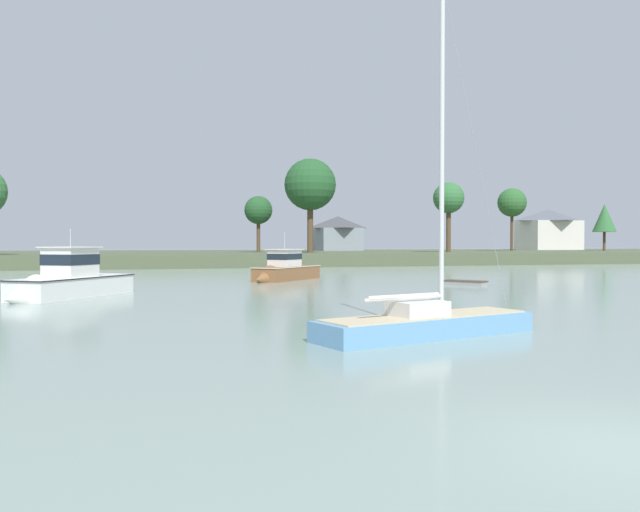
% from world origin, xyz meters
% --- Properties ---
extents(ground_plane, '(528.11, 528.11, 0.00)m').
position_xyz_m(ground_plane, '(0.00, 0.00, 0.00)').
color(ground_plane, gray).
extents(far_shore_bank, '(237.65, 51.47, 1.42)m').
position_xyz_m(far_shore_bank, '(0.00, 86.02, 0.71)').
color(far_shore_bank, '#4C563D').
rests_on(far_shore_bank, ground).
extents(dinghy_grey, '(2.49, 2.87, 0.44)m').
position_xyz_m(dinghy_grey, '(13.77, 29.38, 0.11)').
color(dinghy_grey, gray).
rests_on(dinghy_grey, ground).
extents(cruiser_white, '(6.35, 8.04, 4.27)m').
position_xyz_m(cruiser_white, '(-10.18, 26.64, 0.56)').
color(cruiser_white, white).
rests_on(cruiser_white, ground).
extents(sailboat_skyblue, '(7.37, 3.73, 10.97)m').
position_xyz_m(sailboat_skyblue, '(1.72, 9.89, 0.23)').
color(sailboat_skyblue, '#669ECC').
rests_on(sailboat_skyblue, ground).
extents(cruiser_wood, '(6.65, 7.00, 4.25)m').
position_xyz_m(cruiser_wood, '(3.49, 37.77, 0.51)').
color(cruiser_wood, brown).
rests_on(cruiser_wood, ground).
extents(shore_tree_center_right, '(3.83, 3.83, 7.88)m').
position_xyz_m(shore_tree_center_right, '(68.26, 80.91, 6.91)').
color(shore_tree_center_right, brown).
rests_on(shore_tree_center_right, far_shore_bank).
extents(shore_tree_inland_b, '(4.47, 4.47, 10.08)m').
position_xyz_m(shore_tree_inland_b, '(36.11, 74.74, 9.11)').
color(shore_tree_inland_b, brown).
rests_on(shore_tree_inland_b, far_shore_bank).
extents(shore_tree_center, '(6.99, 6.99, 12.74)m').
position_xyz_m(shore_tree_center, '(15.41, 74.75, 10.58)').
color(shore_tree_center, brown).
rests_on(shore_tree_center, far_shore_bank).
extents(shore_tree_inland_a, '(4.04, 4.04, 8.07)m').
position_xyz_m(shore_tree_inland_a, '(9.57, 81.78, 7.39)').
color(shore_tree_inland_a, brown).
rests_on(shore_tree_inland_a, far_shore_bank).
extents(shore_tree_left, '(4.77, 4.77, 10.48)m').
position_xyz_m(shore_tree_left, '(53.03, 84.75, 9.44)').
color(shore_tree_left, brown).
rests_on(shore_tree_left, far_shore_bank).
extents(cottage_hillside, '(11.08, 8.33, 7.85)m').
position_xyz_m(cottage_hillside, '(69.59, 97.73, 5.47)').
color(cottage_hillside, silver).
rests_on(cottage_hillside, far_shore_bank).
extents(cottage_behind_trees, '(7.72, 7.18, 5.96)m').
position_xyz_m(cottage_behind_trees, '(26.19, 96.45, 4.51)').
color(cottage_behind_trees, gray).
rests_on(cottage_behind_trees, far_shore_bank).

